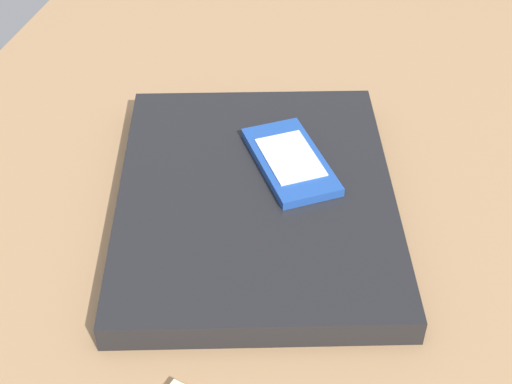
% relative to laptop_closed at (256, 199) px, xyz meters
% --- Properties ---
extents(desk_surface, '(1.20, 0.80, 0.03)m').
position_rel_laptop_closed_xyz_m(desk_surface, '(-0.10, -0.04, -0.03)').
color(desk_surface, '#9E7751').
rests_on(desk_surface, ground).
extents(laptop_closed, '(0.36, 0.31, 0.02)m').
position_rel_laptop_closed_xyz_m(laptop_closed, '(0.00, 0.00, 0.00)').
color(laptop_closed, black).
rests_on(laptop_closed, desk_surface).
extents(cell_phone_on_laptop, '(0.13, 0.11, 0.01)m').
position_rel_laptop_closed_xyz_m(cell_phone_on_laptop, '(0.04, -0.02, 0.02)').
color(cell_phone_on_laptop, '#1E479E').
rests_on(cell_phone_on_laptop, laptop_closed).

